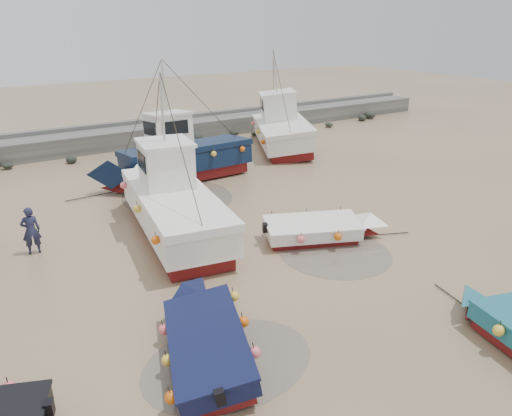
# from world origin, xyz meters

# --- Properties ---
(ground) EXTENTS (120.00, 120.00, 0.00)m
(ground) POSITION_xyz_m (0.00, 0.00, 0.00)
(ground) COLOR #977E58
(ground) RESTS_ON ground
(seawall) EXTENTS (60.00, 4.92, 1.50)m
(seawall) POSITION_xyz_m (0.05, 21.99, 0.63)
(seawall) COLOR slate
(seawall) RESTS_ON ground
(puddle_a) EXTENTS (4.55, 4.55, 0.01)m
(puddle_a) POSITION_xyz_m (-2.26, -1.51, 0.00)
(puddle_a) COLOR #62594D
(puddle_a) RESTS_ON ground
(puddle_b) EXTENTS (4.12, 4.12, 0.01)m
(puddle_b) POSITION_xyz_m (4.19, 1.81, 0.00)
(puddle_b) COLOR #62594D
(puddle_b) RESTS_ON ground
(puddle_d) EXTENTS (5.21, 5.21, 0.01)m
(puddle_d) POSITION_xyz_m (1.89, 10.69, 0.00)
(puddle_d) COLOR #62594D
(puddle_d) RESTS_ON ground
(dinghy_1) EXTENTS (3.41, 6.36, 1.43)m
(dinghy_1) POSITION_xyz_m (-2.46, -0.91, 0.54)
(dinghy_1) COLOR maroon
(dinghy_1) RESTS_ON ground
(dinghy_5) EXTENTS (5.73, 3.30, 1.43)m
(dinghy_5) POSITION_xyz_m (4.48, 2.95, 0.55)
(dinghy_5) COLOR maroon
(dinghy_5) RESTS_ON ground
(cabin_boat_1) EXTENTS (4.23, 11.11, 6.22)m
(cabin_boat_1) POSITION_xyz_m (-0.03, 6.91, 1.31)
(cabin_boat_1) COLOR maroon
(cabin_boat_1) RESTS_ON ground
(cabin_boat_2) EXTENTS (10.03, 3.14, 6.22)m
(cabin_boat_2) POSITION_xyz_m (3.01, 12.99, 1.34)
(cabin_boat_2) COLOR maroon
(cabin_boat_2) RESTS_ON ground
(cabin_boat_3) EXTENTS (6.54, 10.05, 6.22)m
(cabin_boat_3) POSITION_xyz_m (11.99, 15.92, 1.33)
(cabin_boat_3) COLOR maroon
(cabin_boat_3) RESTS_ON ground
(person) EXTENTS (0.69, 0.48, 1.81)m
(person) POSITION_xyz_m (-5.16, 7.81, 0.00)
(person) COLOR #1D213C
(person) RESTS_ON ground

